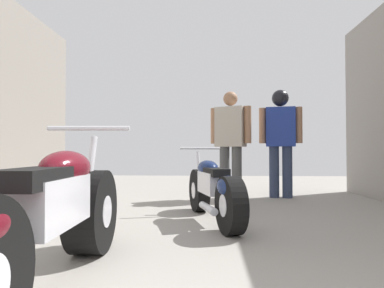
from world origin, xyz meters
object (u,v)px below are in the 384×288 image
object	(u,v)px
motorcycle_maroon_cruiser	(46,222)
mechanic_in_blue	(231,138)
mechanic_with_helmet	(280,133)
motorcycle_black_naked	(213,190)

from	to	relation	value
motorcycle_maroon_cruiser	mechanic_in_blue	xyz separation A→B (m)	(1.22, 3.73, 0.61)
motorcycle_maroon_cruiser	mechanic_with_helmet	distance (m)	4.47
motorcycle_maroon_cruiser	mechanic_in_blue	world-z (taller)	mechanic_in_blue
motorcycle_black_naked	mechanic_with_helmet	size ratio (longest dim) A/B	0.96
motorcycle_black_naked	mechanic_with_helmet	world-z (taller)	mechanic_with_helmet
mechanic_with_helmet	motorcycle_maroon_cruiser	bearing A→B (deg)	-118.04
mechanic_with_helmet	mechanic_in_blue	bearing A→B (deg)	-169.12
motorcycle_black_naked	motorcycle_maroon_cruiser	bearing A→B (deg)	-115.46
motorcycle_maroon_cruiser	mechanic_with_helmet	size ratio (longest dim) A/B	1.13
motorcycle_black_naked	mechanic_in_blue	world-z (taller)	mechanic_in_blue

